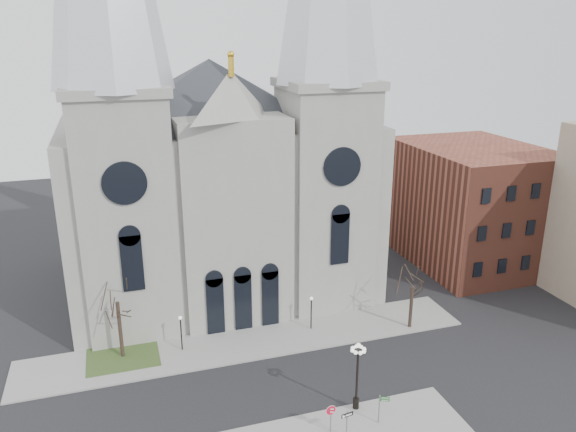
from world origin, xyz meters
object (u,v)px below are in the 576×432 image
object	(u,v)px
stop_sign	(331,413)
one_way_sign	(347,420)
globe_lamp	(357,368)
street_name_sign	(380,407)

from	to	relation	value
stop_sign	one_way_sign	size ratio (longest dim) A/B	1.06
stop_sign	globe_lamp	bearing A→B (deg)	53.52
one_way_sign	street_name_sign	world-z (taller)	street_name_sign
street_name_sign	one_way_sign	bearing A→B (deg)	-143.39
globe_lamp	street_name_sign	bearing A→B (deg)	-65.20
one_way_sign	street_name_sign	distance (m)	2.92
street_name_sign	globe_lamp	bearing A→B (deg)	138.63
stop_sign	one_way_sign	xyz separation A→B (m)	(0.85, -0.82, -0.17)
stop_sign	street_name_sign	distance (m)	3.71
stop_sign	one_way_sign	bearing A→B (deg)	-24.35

